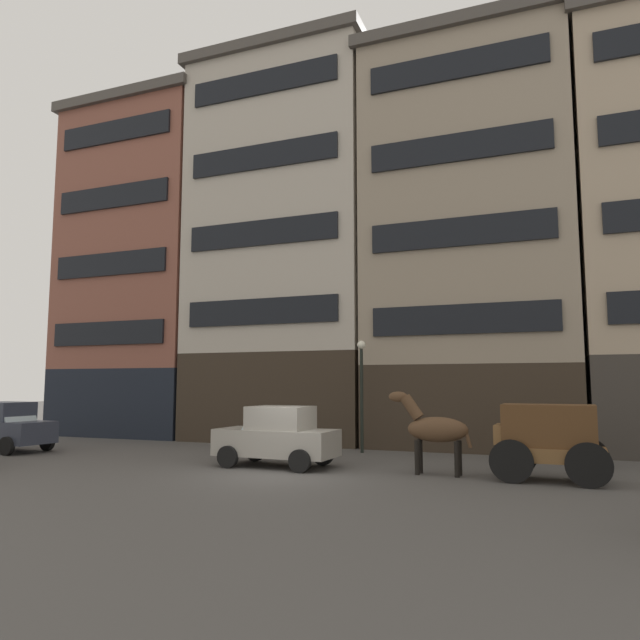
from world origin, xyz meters
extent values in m
plane|color=#4C4947|center=(0.00, 0.00, 0.00)|extent=(120.00, 120.00, 0.00)
cube|color=black|center=(-12.24, 9.34, 1.61)|extent=(7.57, 5.12, 3.23)
cube|color=brown|center=(-12.24, 9.34, 9.85)|extent=(7.57, 5.12, 13.24)
cube|color=#47423D|center=(-12.24, 9.34, 16.72)|extent=(8.07, 5.62, 0.50)
cube|color=black|center=(-12.24, 6.72, 4.88)|extent=(6.36, 0.12, 1.10)
cube|color=black|center=(-12.24, 6.72, 8.19)|extent=(6.36, 0.12, 1.10)
cube|color=black|center=(-12.24, 6.72, 11.50)|extent=(6.36, 0.12, 1.10)
cube|color=black|center=(-12.24, 6.72, 14.81)|extent=(6.36, 0.12, 1.10)
cube|color=#33281E|center=(-4.16, 9.34, 1.92)|extent=(8.28, 5.12, 3.85)
cube|color=#B7AD9E|center=(-4.16, 9.34, 10.64)|extent=(8.28, 5.12, 13.58)
cube|color=#47423D|center=(-4.16, 9.34, 17.68)|extent=(8.78, 5.62, 0.50)
cube|color=black|center=(-4.16, 6.72, 5.55)|extent=(6.96, 0.12, 1.10)
cube|color=black|center=(-4.16, 6.72, 8.94)|extent=(6.96, 0.12, 1.10)
cube|color=black|center=(-4.16, 6.72, 12.34)|extent=(6.96, 0.12, 1.10)
cube|color=black|center=(-4.16, 6.72, 15.73)|extent=(6.96, 0.12, 1.10)
cube|color=#33281E|center=(4.18, 9.34, 1.62)|extent=(8.09, 5.12, 3.25)
cube|color=gray|center=(4.18, 9.34, 9.82)|extent=(8.09, 5.12, 13.15)
cube|color=#47423D|center=(4.18, 9.34, 16.64)|extent=(8.59, 5.62, 0.50)
cube|color=black|center=(4.18, 6.72, 4.89)|extent=(6.80, 0.12, 1.10)
cube|color=black|center=(4.18, 6.72, 8.18)|extent=(6.80, 0.12, 1.10)
cube|color=black|center=(4.18, 6.72, 11.46)|extent=(6.80, 0.12, 1.10)
cube|color=black|center=(4.18, 6.72, 14.75)|extent=(6.80, 0.12, 1.10)
cube|color=brown|center=(7.00, 1.55, 0.70)|extent=(2.75, 1.41, 0.36)
cube|color=brown|center=(7.00, 1.55, 1.43)|extent=(2.34, 1.20, 1.10)
cube|color=brown|center=(5.85, 1.60, 1.18)|extent=(0.44, 1.06, 0.50)
cylinder|color=black|center=(6.07, 0.88, 0.55)|extent=(1.10, 0.13, 1.10)
cylinder|color=black|center=(6.13, 2.30, 0.55)|extent=(1.10, 0.13, 1.10)
cylinder|color=black|center=(7.87, 0.81, 0.55)|extent=(1.10, 0.13, 1.10)
cylinder|color=black|center=(7.93, 2.23, 0.55)|extent=(1.10, 0.13, 1.10)
ellipsoid|color=#513823|center=(4.10, 1.55, 1.25)|extent=(1.72, 0.67, 0.70)
cylinder|color=#513823|center=(3.38, 1.58, 1.85)|extent=(0.68, 0.35, 0.76)
ellipsoid|color=#513823|center=(2.98, 1.60, 2.15)|extent=(0.57, 0.26, 0.30)
cylinder|color=#513823|center=(4.91, 1.52, 1.10)|extent=(0.27, 0.11, 0.65)
cylinder|color=black|center=(3.54, 1.40, 0.47)|extent=(0.14, 0.14, 0.95)
cylinder|color=black|center=(3.56, 1.76, 0.47)|extent=(0.14, 0.14, 0.95)
cylinder|color=black|center=(4.64, 1.35, 0.47)|extent=(0.14, 0.14, 0.95)
cylinder|color=black|center=(4.66, 1.71, 0.47)|extent=(0.14, 0.14, 0.95)
cube|color=#333847|center=(-11.99, 1.31, 0.73)|extent=(3.80, 1.84, 0.80)
cube|color=#333847|center=(-12.14, 1.32, 1.48)|extent=(1.89, 1.56, 0.70)
cube|color=silver|center=(-11.29, 1.26, 1.35)|extent=(0.42, 1.33, 0.56)
cylinder|color=black|center=(-10.74, 2.06, 0.33)|extent=(0.67, 0.22, 0.66)
cylinder|color=black|center=(-10.85, 0.39, 0.33)|extent=(0.67, 0.22, 0.66)
cylinder|color=black|center=(-13.13, 2.22, 0.33)|extent=(0.67, 0.22, 0.66)
cube|color=gray|center=(-0.82, 1.41, 0.73)|extent=(3.75, 1.73, 0.80)
cube|color=gray|center=(-0.67, 1.40, 1.48)|extent=(1.85, 1.50, 0.70)
cube|color=silver|center=(-1.52, 1.43, 1.35)|extent=(0.38, 1.32, 0.56)
cylinder|color=black|center=(-2.04, 0.61, 0.33)|extent=(0.67, 0.20, 0.66)
cylinder|color=black|center=(-1.99, 2.29, 0.33)|extent=(0.67, 0.20, 0.66)
cylinder|color=black|center=(0.35, 0.53, 0.33)|extent=(0.67, 0.20, 0.66)
cylinder|color=black|center=(0.41, 2.21, 0.33)|extent=(0.67, 0.20, 0.66)
cylinder|color=#38332D|center=(7.92, 4.56, 0.42)|extent=(0.16, 0.16, 0.85)
cylinder|color=#38332D|center=(8.12, 4.56, 0.42)|extent=(0.16, 0.16, 0.85)
cylinder|color=#38332D|center=(8.02, 4.56, 1.16)|extent=(0.47, 0.47, 0.62)
sphere|color=tan|center=(8.02, 4.56, 1.60)|extent=(0.22, 0.22, 0.22)
cylinder|color=#38332D|center=(8.02, 4.56, 1.70)|extent=(0.28, 0.28, 0.02)
cylinder|color=#38332D|center=(8.02, 4.56, 1.75)|extent=(0.18, 0.18, 0.09)
cylinder|color=black|center=(0.57, 5.79, 1.90)|extent=(0.12, 0.12, 3.80)
sphere|color=silver|center=(0.57, 5.79, 3.96)|extent=(0.32, 0.32, 0.32)
camera|label=1|loc=(7.05, -14.94, 2.53)|focal=32.59mm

